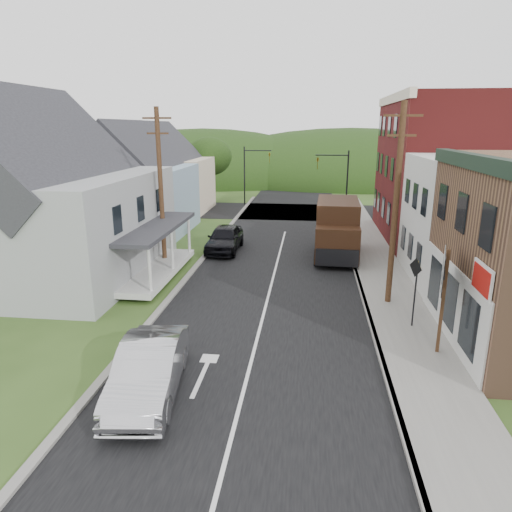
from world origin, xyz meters
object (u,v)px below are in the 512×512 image
(dark_sedan, at_px, (225,239))
(warning_sign, at_px, (415,283))
(silver_sedan, at_px, (149,370))
(delivery_van, at_px, (337,229))
(route_sign_cluster, at_px, (443,287))

(dark_sedan, relative_size, warning_sign, 1.73)
(silver_sedan, relative_size, dark_sedan, 1.01)
(delivery_van, relative_size, route_sign_cluster, 1.68)
(dark_sedan, height_order, warning_sign, warning_sign)
(silver_sedan, height_order, warning_sign, warning_sign)
(dark_sedan, bearing_deg, delivery_van, -2.92)
(silver_sedan, distance_m, warning_sign, 10.74)
(delivery_van, height_order, warning_sign, delivery_van)
(silver_sedan, bearing_deg, delivery_van, 61.50)
(dark_sedan, relative_size, delivery_van, 0.78)
(dark_sedan, relative_size, route_sign_cluster, 1.31)
(route_sign_cluster, bearing_deg, dark_sedan, 143.33)
(delivery_van, bearing_deg, route_sign_cluster, -74.74)
(delivery_van, height_order, route_sign_cluster, route_sign_cluster)
(dark_sedan, distance_m, route_sign_cluster, 16.77)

